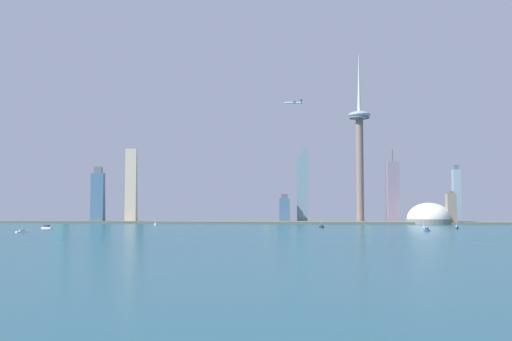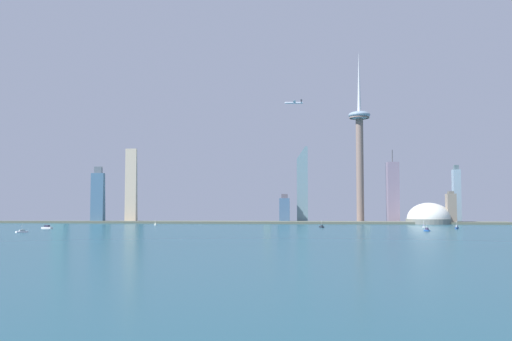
{
  "view_description": "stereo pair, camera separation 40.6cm",
  "coord_description": "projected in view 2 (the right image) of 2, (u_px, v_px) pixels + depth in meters",
  "views": [
    {
      "loc": [
        123.34,
        -532.02,
        32.87
      ],
      "look_at": [
        32.44,
        441.44,
        92.91
      ],
      "focal_mm": 38.95,
      "sensor_mm": 36.0,
      "label": 1
    },
    {
      "loc": [
        123.74,
        -531.98,
        32.87
      ],
      "look_at": [
        32.44,
        441.44,
        92.91
      ],
      "focal_mm": 38.95,
      "sensor_mm": 36.0,
      "label": 2
    }
  ],
  "objects": [
    {
      "name": "skyscraper_4",
      "position": [
        98.0,
        197.0,
        997.49
      ],
      "size": [
        23.21,
        15.1,
        101.04
      ],
      "color": "#466A8A",
      "rests_on": "ground"
    },
    {
      "name": "skyscraper_0",
      "position": [
        138.0,
        194.0,
        1092.42
      ],
      "size": [
        18.43,
        22.17,
        108.09
      ],
      "color": "#41697A",
      "rests_on": "ground"
    },
    {
      "name": "boat_1",
      "position": [
        47.0,
        227.0,
        756.7
      ],
      "size": [
        15.3,
        7.81,
        4.87
      ],
      "rotation": [
        0.0,
        0.0,
        6.11
      ],
      "color": "white",
      "rests_on": "ground"
    },
    {
      "name": "boat_3",
      "position": [
        457.0,
        227.0,
        750.11
      ],
      "size": [
        6.29,
        7.16,
        11.07
      ],
      "rotation": [
        0.0,
        0.0,
        0.9
      ],
      "color": "navy",
      "rests_on": "ground"
    },
    {
      "name": "observation_tower",
      "position": [
        360.0,
        141.0,
        981.49
      ],
      "size": [
        38.5,
        38.5,
        305.95
      ],
      "color": "#7C665D",
      "rests_on": "ground"
    },
    {
      "name": "skyscraper_13",
      "position": [
        432.0,
        210.0,
        1020.13
      ],
      "size": [
        23.0,
        24.92,
        49.28
      ],
      "color": "#A1C4D4",
      "rests_on": "ground"
    },
    {
      "name": "ground_plane",
      "position": [
        180.0,
        238.0,
        538.18
      ],
      "size": [
        6000.0,
        6000.0,
        0.0
      ],
      "primitive_type": "plane",
      "color": "#1D4B5B"
    },
    {
      "name": "skyscraper_10",
      "position": [
        393.0,
        193.0,
        982.42
      ],
      "size": [
        20.16,
        24.86,
        130.26
      ],
      "color": "slate",
      "rests_on": "ground"
    },
    {
      "name": "skyscraper_11",
      "position": [
        363.0,
        206.0,
        1053.28
      ],
      "size": [
        24.01,
        20.1,
        59.74
      ],
      "color": "#B3AC99",
      "rests_on": "ground"
    },
    {
      "name": "skyscraper_9",
      "position": [
        451.0,
        208.0,
        929.91
      ],
      "size": [
        14.72,
        18.0,
        55.1
      ],
      "color": "gray",
      "rests_on": "ground"
    },
    {
      "name": "skyscraper_6",
      "position": [
        267.0,
        203.0,
        1047.46
      ],
      "size": [
        13.54,
        12.72,
        95.67
      ],
      "color": "#9B9C88",
      "rests_on": "ground"
    },
    {
      "name": "boat_4",
      "position": [
        322.0,
        226.0,
        793.23
      ],
      "size": [
        7.26,
        13.57,
        10.7
      ],
      "rotation": [
        0.0,
        0.0,
        5.02
      ],
      "color": "black",
      "rests_on": "ground"
    },
    {
      "name": "boat_2",
      "position": [
        427.0,
        230.0,
        686.96
      ],
      "size": [
        6.62,
        9.68,
        10.51
      ],
      "rotation": [
        0.0,
        0.0,
        5.19
      ],
      "color": "#18448F",
      "rests_on": "ground"
    },
    {
      "name": "skyscraper_7",
      "position": [
        302.0,
        185.0,
        1010.15
      ],
      "size": [
        19.67,
        27.95,
        162.84
      ],
      "color": "slate",
      "rests_on": "ground"
    },
    {
      "name": "airplane",
      "position": [
        294.0,
        103.0,
        997.78
      ],
      "size": [
        32.47,
        34.1,
        8.18
      ],
      "rotation": [
        0.0,
        0.0,
        3.23
      ],
      "color": "silver"
    },
    {
      "name": "stadium_dome",
      "position": [
        429.0,
        219.0,
        940.36
      ],
      "size": [
        76.86,
        76.86,
        54.25
      ],
      "color": "slate",
      "rests_on": "ground"
    },
    {
      "name": "waterfront_pier",
      "position": [
        237.0,
        222.0,
        970.35
      ],
      "size": [
        924.45,
        51.55,
        3.74
      ],
      "primitive_type": "cube",
      "color": "#5B6151",
      "rests_on": "ground"
    },
    {
      "name": "boat_0",
      "position": [
        424.0,
        226.0,
        791.97
      ],
      "size": [
        2.16,
        6.28,
        10.57
      ],
      "rotation": [
        0.0,
        0.0,
        4.72
      ],
      "color": "white",
      "rests_on": "ground"
    },
    {
      "name": "skyscraper_8",
      "position": [
        282.0,
        204.0,
        1064.04
      ],
      "size": [
        15.88,
        22.95,
        78.45
      ],
      "color": "#6089A0",
      "rests_on": "ground"
    },
    {
      "name": "skyscraper_1",
      "position": [
        457.0,
        195.0,
        975.82
      ],
      "size": [
        12.72,
        14.64,
        102.42
      ],
      "color": "#849FB2",
      "rests_on": "ground"
    },
    {
      "name": "boat_6",
      "position": [
        22.0,
        231.0,
        651.46
      ],
      "size": [
        12.43,
        13.22,
        10.38
      ],
      "rotation": [
        0.0,
        0.0,
        3.99
      ],
      "color": "white",
      "rests_on": "ground"
    },
    {
      "name": "boat_5",
      "position": [
        155.0,
        224.0,
        874.94
      ],
      "size": [
        5.94,
        12.4,
        10.32
      ],
      "rotation": [
        0.0,
        0.0,
        4.95
      ],
      "color": "white",
      "rests_on": "ground"
    },
    {
      "name": "skyscraper_3",
      "position": [
        285.0,
        210.0,
        984.03
      ],
      "size": [
        18.2,
        12.72,
        51.45
      ],
      "color": "#456689",
      "rests_on": "ground"
    },
    {
      "name": "skyscraper_5",
      "position": [
        102.0,
        193.0,
        1061.02
      ],
      "size": [
        25.7,
        23.76,
        109.08
      ],
      "color": "#97C4BB",
      "rests_on": "ground"
    },
    {
      "name": "skyscraper_12",
      "position": [
        132.0,
        186.0,
        1002.67
      ],
      "size": [
        20.3,
        19.68,
        133.41
      ],
      "color": "beige",
      "rests_on": "ground"
    },
    {
      "name": "skyscraper_2",
      "position": [
        61.0,
        187.0,
        1061.51
      ],
      "size": [
        24.0,
        25.12,
        131.3
      ],
      "color": "#6B9398",
      "rests_on": "ground"
    }
  ]
}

